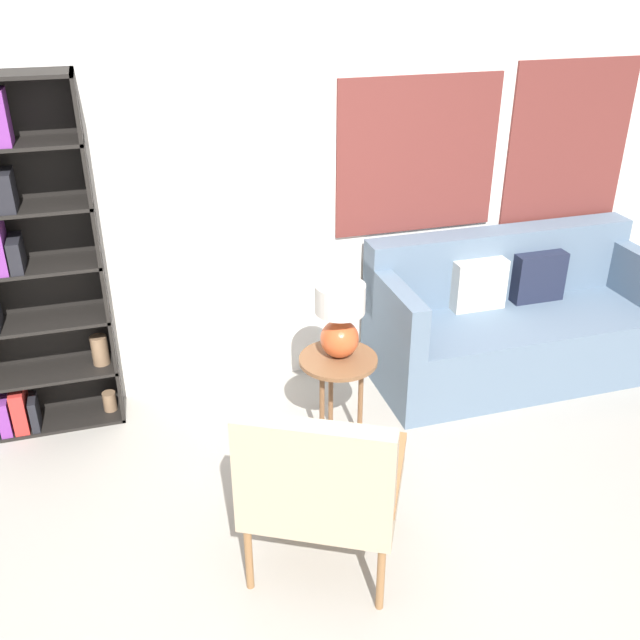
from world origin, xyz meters
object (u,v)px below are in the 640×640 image
table_lamp (340,317)px  side_table (338,369)px  couch (511,324)px  armchair (320,482)px

table_lamp → side_table: bearing=-119.8°
couch → side_table: size_ratio=3.50×
side_table → table_lamp: bearing=60.2°
armchair → side_table: (0.40, 0.99, -0.06)m
couch → side_table: (-1.37, -0.41, 0.12)m
side_table → table_lamp: size_ratio=1.23×
armchair → side_table: bearing=67.8°
armchair → couch: (1.77, 1.39, -0.18)m
table_lamp → armchair: bearing=-112.4°
armchair → side_table: armchair is taller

